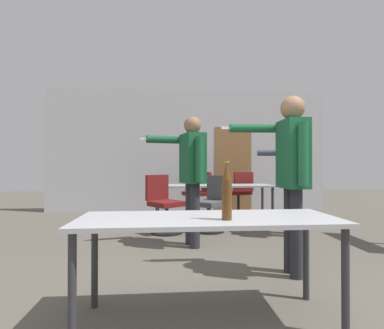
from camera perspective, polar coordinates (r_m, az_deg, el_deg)
name	(u,v)px	position (r m, az deg, el deg)	size (l,w,h in m)	color
back_wall	(190,151)	(7.34, -0.45, 2.63)	(6.80, 0.12, 2.94)	#BCBCC1
conference_table_near	(208,228)	(2.13, 3.06, -11.91)	(1.79, 0.66, 0.72)	#A8A8AD
conference_table_far	(213,188)	(5.79, 4.06, -4.49)	(2.26, 0.72, 0.72)	#A8A8AD
person_right_polo	(191,168)	(4.04, -0.11, -0.62)	(0.89, 0.64, 1.75)	#28282D
person_center_tall	(292,175)	(4.95, 18.52, -1.87)	(0.72, 0.79, 1.59)	slate
person_far_watching	(291,165)	(3.12, 18.39, -0.01)	(0.79, 0.58, 1.77)	#28282D
office_chair_side_rolled	(211,205)	(5.06, 3.73, -7.69)	(0.69, 0.68, 0.92)	black
office_chair_near_pushed	(198,195)	(6.46, 1.23, -5.89)	(0.62, 0.57, 0.96)	black
office_chair_mid_tucked	(240,195)	(6.75, 9.11, -5.67)	(0.54, 0.60, 0.95)	black
office_chair_far_left	(164,205)	(4.96, -5.39, -7.75)	(0.67, 0.69, 0.93)	black
beer_bottle	(227,192)	(2.00, 6.65, -5.27)	(0.07, 0.07, 0.39)	#563314
drink_cup	(196,182)	(5.78, 0.82, -3.44)	(0.08, 0.08, 0.09)	#232328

